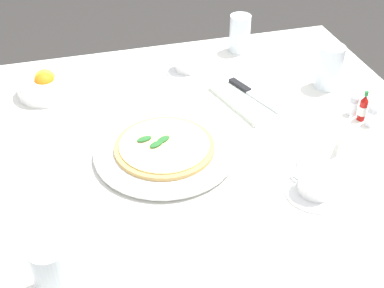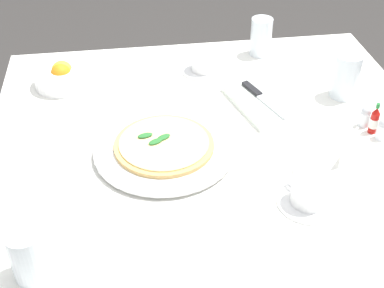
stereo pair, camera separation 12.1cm
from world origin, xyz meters
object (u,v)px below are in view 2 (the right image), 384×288
(water_glass_far_left, at_px, (29,257))
(hot_sauce_bottle, at_px, (374,121))
(water_glass_near_right, at_px, (345,78))
(water_glass_back_corner, at_px, (261,39))
(pizza_plate, at_px, (164,150))
(citrus_bowl, at_px, (62,76))
(salt_shaker, at_px, (382,130))
(dinner_knife, at_px, (263,98))
(coffee_cup_left_edge, at_px, (204,62))
(pepper_shaker, at_px, (365,118))
(napkin_folded, at_px, (262,102))
(pizza, at_px, (164,145))
(menu_card, at_px, (348,147))
(coffee_cup_right_edge, at_px, (309,192))

(water_glass_far_left, distance_m, hot_sauce_bottle, 0.85)
(water_glass_near_right, relative_size, water_glass_back_corner, 1.05)
(pizza_plate, relative_size, citrus_bowl, 2.19)
(pizza_plate, relative_size, salt_shaker, 5.84)
(dinner_knife, bearing_deg, coffee_cup_left_edge, -169.66)
(pepper_shaker, bearing_deg, salt_shaker, 19.65)
(water_glass_near_right, relative_size, water_glass_far_left, 1.16)
(water_glass_back_corner, bearing_deg, dinner_knife, -12.97)
(coffee_cup_left_edge, xyz_separation_m, napkin_folded, (0.20, 0.12, -0.02))
(napkin_folded, distance_m, citrus_bowl, 0.56)
(napkin_folded, relative_size, salt_shaker, 4.38)
(coffee_cup_left_edge, distance_m, water_glass_back_corner, 0.21)
(pizza, height_order, menu_card, menu_card)
(water_glass_far_left, bearing_deg, napkin_folded, 131.64)
(water_glass_back_corner, bearing_deg, pizza, -37.05)
(coffee_cup_left_edge, bearing_deg, water_glass_far_left, -31.73)
(coffee_cup_right_edge, height_order, water_glass_near_right, water_glass_near_right)
(menu_card, bearing_deg, dinner_knife, 71.94)
(dinner_knife, xyz_separation_m, pepper_shaker, (0.13, 0.23, 0.00))
(pepper_shaker, bearing_deg, napkin_folded, -119.54)
(coffee_cup_right_edge, bearing_deg, hot_sauce_bottle, 132.88)
(water_glass_back_corner, xyz_separation_m, water_glass_far_left, (0.77, -0.61, -0.00))
(dinner_knife, bearing_deg, coffee_cup_right_edge, -20.16)
(water_glass_far_left, height_order, napkin_folded, water_glass_far_left)
(water_glass_near_right, distance_m, hot_sauce_bottle, 0.17)
(coffee_cup_right_edge, relative_size, water_glass_back_corner, 1.13)
(pizza, distance_m, pepper_shaker, 0.51)
(menu_card, bearing_deg, pizza, 122.10)
(water_glass_back_corner, distance_m, pepper_shaker, 0.45)
(hot_sauce_bottle, bearing_deg, water_glass_far_left, -67.39)
(water_glass_far_left, xyz_separation_m, citrus_bowl, (-0.67, 0.02, -0.02))
(pizza_plate, xyz_separation_m, citrus_bowl, (-0.36, -0.25, 0.02))
(water_glass_far_left, height_order, dinner_knife, water_glass_far_left)
(pizza, xyz_separation_m, water_glass_back_corner, (-0.45, 0.34, 0.03))
(coffee_cup_right_edge, xyz_separation_m, hot_sauce_bottle, (-0.22, 0.24, 0.00))
(pizza_plate, xyz_separation_m, napkin_folded, (-0.17, 0.28, -0.00))
(coffee_cup_right_edge, bearing_deg, water_glass_back_corner, 174.40)
(napkin_folded, bearing_deg, water_glass_back_corner, 151.37)
(coffee_cup_left_edge, bearing_deg, pizza_plate, -22.61)
(coffee_cup_left_edge, xyz_separation_m, menu_card, (0.45, 0.26, -0.00))
(pizza, xyz_separation_m, napkin_folded, (-0.17, 0.28, -0.01))
(napkin_folded, xyz_separation_m, salt_shaker, (0.19, 0.25, 0.02))
(water_glass_back_corner, distance_m, napkin_folded, 0.29)
(water_glass_back_corner, height_order, napkin_folded, water_glass_back_corner)
(water_glass_far_left, height_order, salt_shaker, water_glass_far_left)
(pizza_plate, height_order, citrus_bowl, citrus_bowl)
(pizza_plate, bearing_deg, coffee_cup_left_edge, 157.39)
(hot_sauce_bottle, bearing_deg, dinner_knife, -123.09)
(water_glass_far_left, relative_size, citrus_bowl, 0.70)
(dinner_knife, distance_m, citrus_bowl, 0.56)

